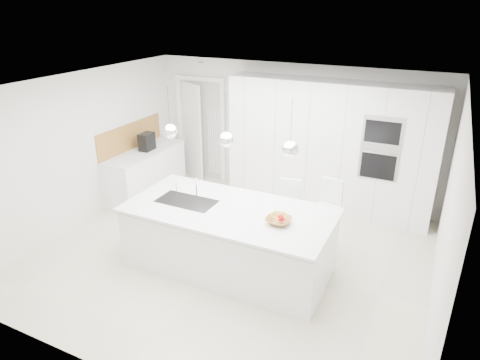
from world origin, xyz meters
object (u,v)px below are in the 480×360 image
at_px(bar_stool_left, 286,215).
at_px(bar_stool_right, 327,218).
at_px(island_base, 228,240).
at_px(espresso_machine, 147,142).
at_px(fruit_bowl, 278,221).

relative_size(bar_stool_left, bar_stool_right, 0.94).
relative_size(island_base, bar_stool_right, 2.49).
relative_size(island_base, bar_stool_left, 2.65).
distance_m(espresso_machine, bar_stool_right, 3.73).
xyz_separation_m(bar_stool_left, bar_stool_right, (0.60, 0.11, 0.03)).
bearing_deg(bar_stool_left, bar_stool_right, 3.95).
relative_size(fruit_bowl, bar_stool_left, 0.30).
distance_m(espresso_machine, bar_stool_left, 3.17).
distance_m(fruit_bowl, bar_stool_left, 1.05).
xyz_separation_m(island_base, bar_stool_left, (0.52, 0.90, 0.10)).
distance_m(island_base, bar_stool_left, 1.05).
height_order(espresso_machine, bar_stool_right, espresso_machine).
xyz_separation_m(espresso_machine, bar_stool_left, (3.05, -0.68, -0.54)).
relative_size(island_base, espresso_machine, 8.52).
height_order(bar_stool_left, bar_stool_right, bar_stool_right).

